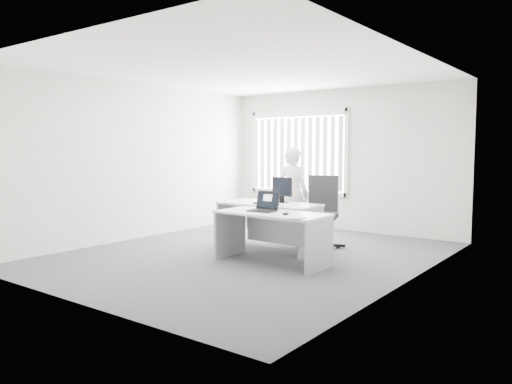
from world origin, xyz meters
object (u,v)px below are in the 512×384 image
Objects in this scene: desk_near at (272,227)px; laptop at (262,201)px; desk_far at (269,216)px; person at (293,194)px; monitor at (282,190)px; office_chair at (321,225)px.

laptop is at bearing -176.57° from desk_near.
desk_near is 0.39m from laptop.
person is (-0.10, 0.89, 0.29)m from desk_far.
desk_far is at bearing 100.45° from person.
person is 4.46× the size of laptop.
desk_far reaches higher than desk_near.
laptop is 1.07m from monitor.
office_chair reaches higher than laptop.
monitor is (-0.50, 1.01, 0.43)m from desk_near.
office_chair is at bearing 53.77° from monitor.
laptop is at bearing -63.24° from monitor.
office_chair is 0.71× the size of person.
desk_near is 0.97× the size of person.
laptop is at bearing -59.97° from desk_far.
laptop is (-0.17, -0.01, 0.35)m from desk_near.
desk_far is 1.00m from laptop.
person is 3.97× the size of monitor.
desk_near is 1.37× the size of office_chair.
laptop reaches higher than desk_far.
desk_near is 1.87m from person.
desk_far is 0.48m from monitor.
desk_near is 4.34× the size of laptop.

